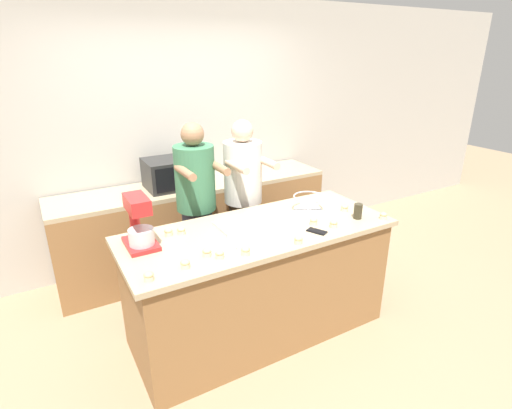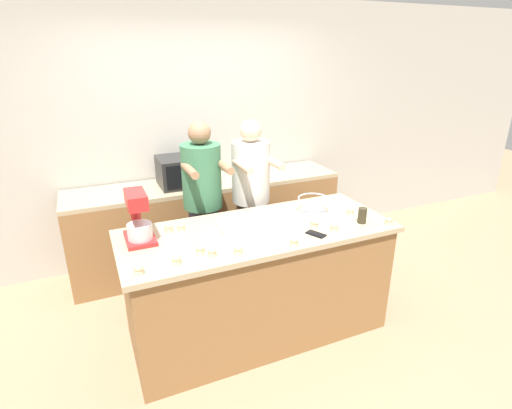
% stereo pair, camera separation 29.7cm
% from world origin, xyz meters
% --- Properties ---
extents(ground_plane, '(16.00, 16.00, 0.00)m').
position_xyz_m(ground_plane, '(0.00, 0.00, 0.00)').
color(ground_plane, '#937A5B').
extents(back_wall, '(10.00, 0.06, 2.70)m').
position_xyz_m(back_wall, '(0.00, 1.63, 1.35)').
color(back_wall, '#B2ADA3').
rests_on(back_wall, ground_plane).
extents(island_counter, '(2.07, 0.84, 0.92)m').
position_xyz_m(island_counter, '(0.00, 0.00, 0.46)').
color(island_counter, olive).
rests_on(island_counter, ground_plane).
extents(back_counter, '(2.80, 0.60, 0.92)m').
position_xyz_m(back_counter, '(0.00, 1.28, 0.46)').
color(back_counter, olive).
rests_on(back_counter, ground_plane).
extents(person_left, '(0.35, 0.51, 1.64)m').
position_xyz_m(person_left, '(-0.23, 0.68, 0.86)').
color(person_left, '#33384C').
rests_on(person_left, ground_plane).
extents(person_right, '(0.35, 0.51, 1.62)m').
position_xyz_m(person_right, '(0.23, 0.68, 0.85)').
color(person_right, brown).
rests_on(person_right, ground_plane).
extents(stand_mixer, '(0.20, 0.30, 0.36)m').
position_xyz_m(stand_mixer, '(-0.84, 0.15, 1.08)').
color(stand_mixer, red).
rests_on(stand_mixer, island_counter).
extents(mixing_bowl, '(0.26, 0.26, 0.13)m').
position_xyz_m(mixing_bowl, '(0.54, 0.10, 1.00)').
color(mixing_bowl, '#BCBCC1').
rests_on(mixing_bowl, island_counter).
extents(baking_tray, '(0.42, 0.26, 0.04)m').
position_xyz_m(baking_tray, '(-0.06, 0.11, 0.94)').
color(baking_tray, '#BCBCC1').
rests_on(baking_tray, island_counter).
extents(microwave_oven, '(0.48, 0.40, 0.29)m').
position_xyz_m(microwave_oven, '(-0.24, 1.28, 1.06)').
color(microwave_oven, black).
rests_on(microwave_oven, back_counter).
extents(cell_phone, '(0.12, 0.16, 0.01)m').
position_xyz_m(cell_phone, '(0.34, -0.27, 0.93)').
color(cell_phone, black).
rests_on(cell_phone, island_counter).
extents(drinking_glass, '(0.07, 0.07, 0.12)m').
position_xyz_m(drinking_glass, '(0.78, -0.22, 0.99)').
color(drinking_glass, '#332D1E').
rests_on(drinking_glass, island_counter).
extents(small_plate, '(0.20, 0.20, 0.02)m').
position_xyz_m(small_plate, '(-0.37, -0.15, 0.93)').
color(small_plate, white).
rests_on(small_plate, island_counter).
extents(cupcake_0, '(0.06, 0.06, 0.06)m').
position_xyz_m(cupcake_0, '(0.40, -0.15, 0.95)').
color(cupcake_0, beige).
rests_on(cupcake_0, island_counter).
extents(cupcake_1, '(0.06, 0.06, 0.06)m').
position_xyz_m(cupcake_1, '(-0.54, 0.20, 0.95)').
color(cupcake_1, beige).
rests_on(cupcake_1, island_counter).
extents(cupcake_2, '(0.06, 0.06, 0.06)m').
position_xyz_m(cupcake_2, '(-0.28, -0.31, 0.95)').
color(cupcake_2, beige).
rests_on(cupcake_2, island_counter).
extents(cupcake_3, '(0.06, 0.06, 0.06)m').
position_xyz_m(cupcake_3, '(-0.51, -0.21, 0.95)').
color(cupcake_3, beige).
rests_on(cupcake_3, island_counter).
extents(cupcake_4, '(0.06, 0.06, 0.06)m').
position_xyz_m(cupcake_4, '(0.80, -0.06, 0.95)').
color(cupcake_4, beige).
rests_on(cupcake_4, island_counter).
extents(cupcake_5, '(0.06, 0.06, 0.06)m').
position_xyz_m(cupcake_5, '(-0.69, -0.28, 0.95)').
color(cupcake_5, beige).
rests_on(cupcake_5, island_counter).
extents(cupcake_6, '(0.06, 0.06, 0.06)m').
position_xyz_m(cupcake_6, '(0.11, -0.35, 0.95)').
color(cupcake_6, beige).
rests_on(cupcake_6, island_counter).
extents(cupcake_7, '(0.06, 0.06, 0.06)m').
position_xyz_m(cupcake_7, '(-0.63, 0.22, 0.95)').
color(cupcake_7, beige).
rests_on(cupcake_7, island_counter).
extents(cupcake_8, '(0.06, 0.06, 0.06)m').
position_xyz_m(cupcake_8, '(-0.92, -0.31, 0.95)').
color(cupcake_8, beige).
rests_on(cupcake_8, island_counter).
extents(cupcake_9, '(0.06, 0.06, 0.06)m').
position_xyz_m(cupcake_9, '(0.50, -0.26, 0.95)').
color(cupcake_9, beige).
rests_on(cupcake_9, island_counter).
extents(cupcake_10, '(0.06, 0.06, 0.06)m').
position_xyz_m(cupcake_10, '(-0.45, -0.27, 0.95)').
color(cupcake_10, beige).
rests_on(cupcake_10, island_counter).
extents(cupcake_11, '(0.06, 0.06, 0.06)m').
position_xyz_m(cupcake_11, '(0.95, -0.33, 0.95)').
color(cupcake_11, beige).
rests_on(cupcake_11, island_counter).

